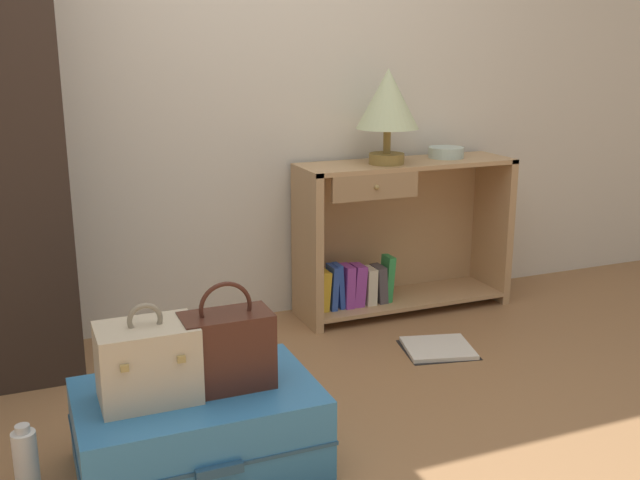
{
  "coord_description": "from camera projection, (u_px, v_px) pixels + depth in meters",
  "views": [
    {
      "loc": [
        -0.82,
        -1.93,
        1.33
      ],
      "look_at": [
        0.3,
        0.77,
        0.55
      ],
      "focal_mm": 41.83,
      "sensor_mm": 36.0,
      "label": 1
    }
  ],
  "objects": [
    {
      "name": "bookshelf",
      "position": [
        395.0,
        238.0,
        3.75
      ],
      "size": [
        1.09,
        0.34,
        0.76
      ],
      "color": "tan",
      "rests_on": "ground_plane"
    },
    {
      "name": "suitcase_large",
      "position": [
        199.0,
        429.0,
        2.37
      ],
      "size": [
        0.76,
        0.52,
        0.28
      ],
      "color": "teal",
      "rests_on": "ground_plane"
    },
    {
      "name": "bowl",
      "position": [
        446.0,
        152.0,
        3.76
      ],
      "size": [
        0.18,
        0.18,
        0.05
      ],
      "primitive_type": "cylinder",
      "color": "silver",
      "rests_on": "bookshelf"
    },
    {
      "name": "open_book_on_floor",
      "position": [
        438.0,
        348.0,
        3.32
      ],
      "size": [
        0.36,
        0.34,
        0.02
      ],
      "color": "white",
      "rests_on": "ground_plane"
    },
    {
      "name": "ground_plane",
      "position": [
        327.0,
        474.0,
        2.37
      ],
      "size": [
        9.0,
        9.0,
        0.0
      ],
      "primitive_type": "plane",
      "color": "#9E7047"
    },
    {
      "name": "bottle",
      "position": [
        26.0,
        460.0,
        2.26
      ],
      "size": [
        0.07,
        0.07,
        0.22
      ],
      "color": "white",
      "rests_on": "ground_plane"
    },
    {
      "name": "train_case",
      "position": [
        148.0,
        362.0,
        2.24
      ],
      "size": [
        0.29,
        0.21,
        0.31
      ],
      "color": "beige",
      "rests_on": "suitcase_large"
    },
    {
      "name": "handbag",
      "position": [
        227.0,
        349.0,
        2.33
      ],
      "size": [
        0.28,
        0.15,
        0.35
      ],
      "color": "#472319",
      "rests_on": "suitcase_large"
    },
    {
      "name": "table_lamp",
      "position": [
        388.0,
        102.0,
        3.5
      ],
      "size": [
        0.3,
        0.3,
        0.45
      ],
      "color": "olive",
      "rests_on": "bookshelf"
    },
    {
      "name": "back_wall",
      "position": [
        199.0,
        49.0,
        3.38
      ],
      "size": [
        6.4,
        0.1,
        2.6
      ],
      "primitive_type": "cube",
      "color": "silver",
      "rests_on": "ground_plane"
    }
  ]
}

